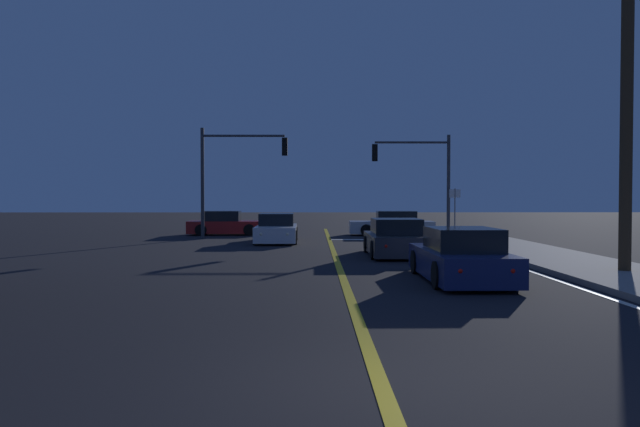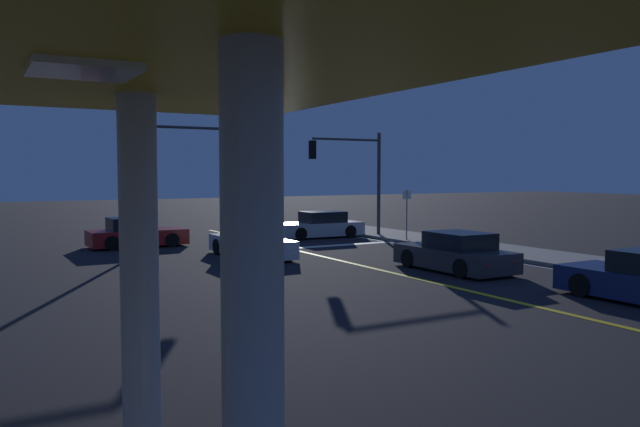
{
  "view_description": "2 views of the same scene",
  "coord_description": "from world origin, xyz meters",
  "px_view_note": "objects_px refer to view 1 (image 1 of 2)",
  "views": [
    {
      "loc": [
        -0.74,
        -6.45,
        2.08
      ],
      "look_at": [
        -0.5,
        18.73,
        1.43
      ],
      "focal_mm": 34.32,
      "sensor_mm": 36.0,
      "label": 1
    },
    {
      "loc": [
        -12.25,
        -0.9,
        3.32
      ],
      "look_at": [
        0.66,
        22.05,
        1.63
      ],
      "focal_mm": 35.2,
      "sensor_mm": 36.0,
      "label": 2
    }
  ],
  "objects_px": {
    "car_mid_block_navy": "(461,258)",
    "traffic_signal_near_right": "(420,168)",
    "utility_pole_right": "(627,64)",
    "street_sign_corner": "(455,206)",
    "car_parked_curb_charcoal": "(395,240)",
    "car_distant_tail_red": "(226,224)",
    "car_lead_oncoming_white": "(277,230)",
    "traffic_signal_far_left": "(234,164)",
    "car_side_waiting_silver": "(392,225)"
  },
  "relations": [
    {
      "from": "utility_pole_right",
      "to": "street_sign_corner",
      "type": "height_order",
      "value": "utility_pole_right"
    },
    {
      "from": "car_mid_block_navy",
      "to": "street_sign_corner",
      "type": "bearing_deg",
      "value": 77.07
    },
    {
      "from": "car_lead_oncoming_white",
      "to": "street_sign_corner",
      "type": "bearing_deg",
      "value": -173.29
    },
    {
      "from": "car_lead_oncoming_white",
      "to": "traffic_signal_near_right",
      "type": "bearing_deg",
      "value": -152.74
    },
    {
      "from": "car_distant_tail_red",
      "to": "utility_pole_right",
      "type": "relative_size",
      "value": 0.4
    },
    {
      "from": "car_distant_tail_red",
      "to": "car_mid_block_navy",
      "type": "height_order",
      "value": "same"
    },
    {
      "from": "car_parked_curb_charcoal",
      "to": "traffic_signal_near_right",
      "type": "height_order",
      "value": "traffic_signal_near_right"
    },
    {
      "from": "car_side_waiting_silver",
      "to": "car_mid_block_navy",
      "type": "height_order",
      "value": "same"
    },
    {
      "from": "traffic_signal_near_right",
      "to": "street_sign_corner",
      "type": "distance_m",
      "value": 3.63
    },
    {
      "from": "car_mid_block_navy",
      "to": "car_lead_oncoming_white",
      "type": "height_order",
      "value": "same"
    },
    {
      "from": "car_lead_oncoming_white",
      "to": "car_parked_curb_charcoal",
      "type": "bearing_deg",
      "value": 123.55
    },
    {
      "from": "car_mid_block_navy",
      "to": "utility_pole_right",
      "type": "bearing_deg",
      "value": 11.35
    },
    {
      "from": "car_parked_curb_charcoal",
      "to": "utility_pole_right",
      "type": "distance_m",
      "value": 9.26
    },
    {
      "from": "car_parked_curb_charcoal",
      "to": "traffic_signal_far_left",
      "type": "height_order",
      "value": "traffic_signal_far_left"
    },
    {
      "from": "car_distant_tail_red",
      "to": "traffic_signal_far_left",
      "type": "distance_m",
      "value": 4.55
    },
    {
      "from": "car_mid_block_navy",
      "to": "traffic_signal_near_right",
      "type": "relative_size",
      "value": 0.86
    },
    {
      "from": "traffic_signal_far_left",
      "to": "street_sign_corner",
      "type": "relative_size",
      "value": 2.22
    },
    {
      "from": "car_parked_curb_charcoal",
      "to": "car_distant_tail_red",
      "type": "xyz_separation_m",
      "value": [
        -7.84,
        12.45,
        -0.0
      ]
    },
    {
      "from": "traffic_signal_near_right",
      "to": "street_sign_corner",
      "type": "bearing_deg",
      "value": 113.86
    },
    {
      "from": "traffic_signal_near_right",
      "to": "car_distant_tail_red",
      "type": "bearing_deg",
      "value": -9.23
    },
    {
      "from": "car_side_waiting_silver",
      "to": "car_mid_block_navy",
      "type": "xyz_separation_m",
      "value": [
        -0.69,
        -18.65,
        0.0
      ]
    },
    {
      "from": "car_distant_tail_red",
      "to": "car_lead_oncoming_white",
      "type": "relative_size",
      "value": 0.92
    },
    {
      "from": "car_distant_tail_red",
      "to": "utility_pole_right",
      "type": "height_order",
      "value": "utility_pole_right"
    },
    {
      "from": "car_lead_oncoming_white",
      "to": "street_sign_corner",
      "type": "distance_m",
      "value": 8.77
    },
    {
      "from": "traffic_signal_far_left",
      "to": "utility_pole_right",
      "type": "bearing_deg",
      "value": -50.53
    },
    {
      "from": "traffic_signal_near_right",
      "to": "street_sign_corner",
      "type": "height_order",
      "value": "traffic_signal_near_right"
    },
    {
      "from": "car_distant_tail_red",
      "to": "car_lead_oncoming_white",
      "type": "distance_m",
      "value": 6.52
    },
    {
      "from": "car_distant_tail_red",
      "to": "car_side_waiting_silver",
      "type": "bearing_deg",
      "value": 86.35
    },
    {
      "from": "car_mid_block_navy",
      "to": "traffic_signal_near_right",
      "type": "bearing_deg",
      "value": 83.03
    },
    {
      "from": "car_parked_curb_charcoal",
      "to": "car_distant_tail_red",
      "type": "height_order",
      "value": "same"
    },
    {
      "from": "car_parked_curb_charcoal",
      "to": "car_lead_oncoming_white",
      "type": "relative_size",
      "value": 0.94
    },
    {
      "from": "car_mid_block_navy",
      "to": "car_distant_tail_red",
      "type": "bearing_deg",
      "value": 113.79
    },
    {
      "from": "traffic_signal_near_right",
      "to": "traffic_signal_far_left",
      "type": "bearing_deg",
      "value": 8.22
    },
    {
      "from": "car_side_waiting_silver",
      "to": "car_lead_oncoming_white",
      "type": "relative_size",
      "value": 1.0
    },
    {
      "from": "traffic_signal_near_right",
      "to": "traffic_signal_far_left",
      "type": "distance_m",
      "value": 9.79
    },
    {
      "from": "utility_pole_right",
      "to": "car_mid_block_navy",
      "type": "bearing_deg",
      "value": -168.16
    },
    {
      "from": "car_mid_block_navy",
      "to": "traffic_signal_far_left",
      "type": "height_order",
      "value": "traffic_signal_far_left"
    },
    {
      "from": "traffic_signal_near_right",
      "to": "utility_pole_right",
      "type": "xyz_separation_m",
      "value": [
        2.64,
        -16.37,
        1.96
      ]
    },
    {
      "from": "car_side_waiting_silver",
      "to": "car_parked_curb_charcoal",
      "type": "height_order",
      "value": "same"
    },
    {
      "from": "traffic_signal_far_left",
      "to": "street_sign_corner",
      "type": "distance_m",
      "value": 11.21
    },
    {
      "from": "car_side_waiting_silver",
      "to": "traffic_signal_near_right",
      "type": "distance_m",
      "value": 3.57
    },
    {
      "from": "car_parked_curb_charcoal",
      "to": "car_mid_block_navy",
      "type": "relative_size",
      "value": 0.95
    },
    {
      "from": "car_distant_tail_red",
      "to": "car_mid_block_navy",
      "type": "relative_size",
      "value": 0.92
    },
    {
      "from": "car_parked_curb_charcoal",
      "to": "utility_pole_right",
      "type": "xyz_separation_m",
      "value": [
        5.36,
        -5.64,
        5.02
      ]
    },
    {
      "from": "car_parked_curb_charcoal",
      "to": "car_distant_tail_red",
      "type": "distance_m",
      "value": 14.71
    },
    {
      "from": "car_side_waiting_silver",
      "to": "traffic_signal_far_left",
      "type": "xyz_separation_m",
      "value": [
        -8.41,
        -2.72,
        3.2
      ]
    },
    {
      "from": "car_side_waiting_silver",
      "to": "car_distant_tail_red",
      "type": "bearing_deg",
      "value": 88.91
    },
    {
      "from": "car_side_waiting_silver",
      "to": "car_parked_curb_charcoal",
      "type": "xyz_separation_m",
      "value": [
        -1.44,
        -12.05,
        0.0
      ]
    },
    {
      "from": "car_side_waiting_silver",
      "to": "car_parked_curb_charcoal",
      "type": "relative_size",
      "value": 1.05
    },
    {
      "from": "car_distant_tail_red",
      "to": "street_sign_corner",
      "type": "bearing_deg",
      "value": 67.87
    }
  ]
}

